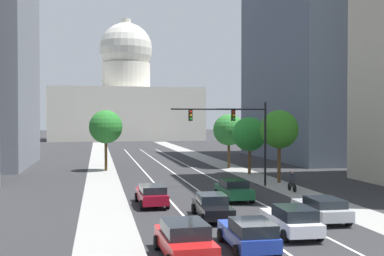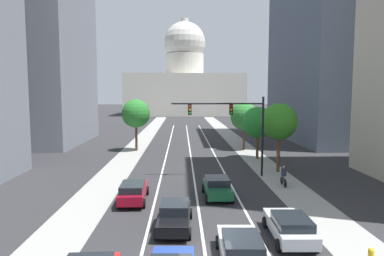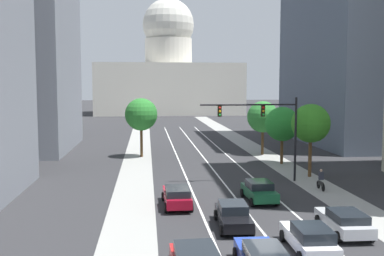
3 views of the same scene
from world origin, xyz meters
The scene contains 20 objects.
ground_plane centered at (0.00, 40.00, 0.00)m, with size 400.00×400.00×0.00m, color #2B2B2D.
sidewalk_left centered at (-7.74, 35.00, 0.01)m, with size 3.23×130.00×0.01m, color gray.
sidewalk_right centered at (7.74, 35.00, 0.01)m, with size 3.23×130.00×0.01m, color gray.
lane_stripe_left centered at (-3.06, 25.00, 0.01)m, with size 0.16×90.00×0.01m, color white.
lane_stripe_center centered at (0.00, 25.00, 0.01)m, with size 0.16×90.00×0.01m, color white.
lane_stripe_right centered at (3.06, 25.00, 0.01)m, with size 0.16×90.00×0.01m, color white.
office_tower_far_left centered at (-24.32, 40.03, 18.10)m, with size 15.95×20.15×36.12m.
office_tower_far_right centered at (26.99, 42.99, 18.11)m, with size 21.45×27.85×36.14m.
capitol_building centered at (0.00, 115.18, 11.60)m, with size 42.29×23.39×35.04m.
car_green centered at (1.53, 10.19, 0.79)m, with size 2.12×4.20×1.51m.
car_silver centered at (4.59, 2.48, 0.75)m, with size 2.18×4.61×1.40m.
car_crimson centered at (-4.59, 9.29, 0.78)m, with size 2.02×4.77×1.47m.
car_black centered at (-1.53, 4.33, 0.75)m, with size 2.14×4.71×1.46m.
car_white centered at (1.53, -0.26, 0.78)m, with size 2.15×4.77×1.51m.
traffic_signal_mast centered at (3.82, 16.87, 5.30)m, with size 8.60×0.39×7.45m.
cyclist centered at (7.42, 13.24, 0.85)m, with size 0.36×1.70×1.72m.
street_tree_mid_right centered at (7.48, 32.43, 4.64)m, with size 3.83×3.83×6.57m.
street_tree_far_right centered at (7.89, 25.73, 4.33)m, with size 3.71×3.71×6.20m.
street_tree_mid_left centered at (-7.29, 32.02, 5.05)m, with size 3.83×3.83×6.99m.
street_tree_near_right centered at (8.43, 18.59, 4.98)m, with size 3.58×3.58×6.80m.
Camera 2 is at (-1.11, -15.26, 7.73)m, focal length 32.72 mm.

